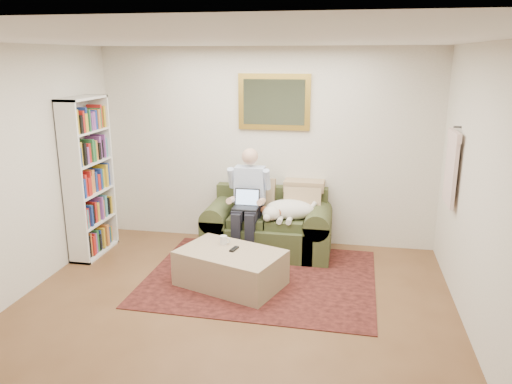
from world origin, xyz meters
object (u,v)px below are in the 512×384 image
(laptop, at_px, (246,203))
(bookshelf, at_px, (89,178))
(sofa, at_px, (268,231))
(seated_man, at_px, (247,204))
(coffee_mug, at_px, (223,240))
(sleeping_dog, at_px, (290,209))
(ottoman, at_px, (231,268))

(laptop, distance_m, bookshelf, 2.01)
(laptop, relative_size, bookshelf, 0.16)
(sofa, height_order, seated_man, seated_man)
(seated_man, distance_m, coffee_mug, 0.77)
(bookshelf, bearing_deg, laptop, 7.14)
(coffee_mug, bearing_deg, laptop, 78.89)
(seated_man, distance_m, laptop, 0.07)
(sofa, relative_size, bookshelf, 0.81)
(sleeping_dog, bearing_deg, bookshelf, -171.46)
(laptop, height_order, sleeping_dog, laptop)
(seated_man, distance_m, bookshelf, 2.02)
(bookshelf, bearing_deg, seated_man, 8.92)
(ottoman, height_order, coffee_mug, coffee_mug)
(coffee_mug, bearing_deg, ottoman, -55.86)
(seated_man, distance_m, sleeping_dog, 0.54)
(sofa, height_order, laptop, laptop)
(seated_man, height_order, laptop, seated_man)
(coffee_mug, distance_m, bookshelf, 1.96)
(sofa, relative_size, ottoman, 1.45)
(seated_man, xyz_separation_m, laptop, (0.00, -0.06, 0.03))
(laptop, bearing_deg, bookshelf, -172.86)
(sofa, bearing_deg, seated_man, -148.55)
(sleeping_dog, distance_m, ottoman, 1.19)
(seated_man, height_order, coffee_mug, seated_man)
(sofa, bearing_deg, ottoman, -103.04)
(sleeping_dog, height_order, bookshelf, bookshelf)
(sofa, xyz_separation_m, laptop, (-0.24, -0.21, 0.43))
(seated_man, relative_size, bookshelf, 0.68)
(coffee_mug, xyz_separation_m, bookshelf, (-1.84, 0.41, 0.55))
(seated_man, bearing_deg, sleeping_dog, 7.13)
(sofa, distance_m, laptop, 0.54)
(laptop, distance_m, coffee_mug, 0.72)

